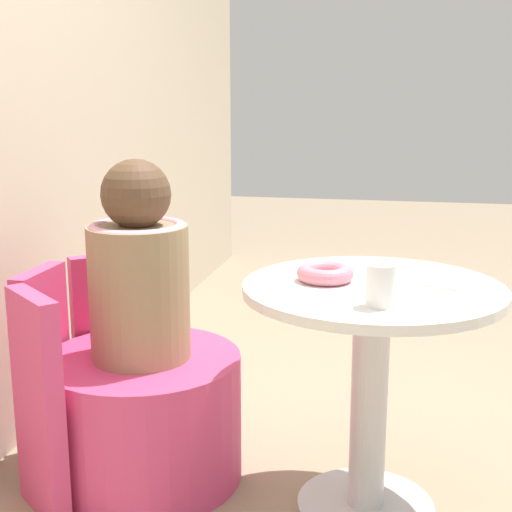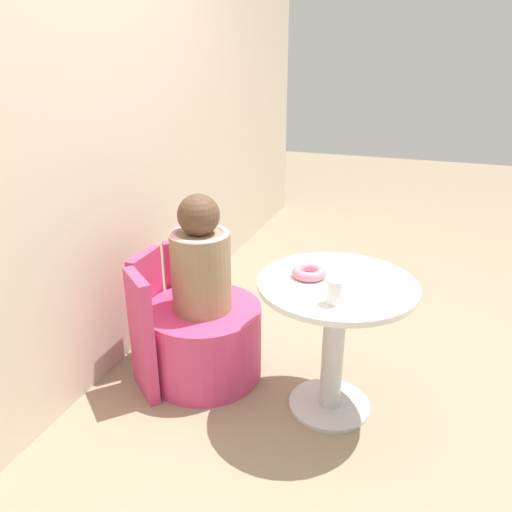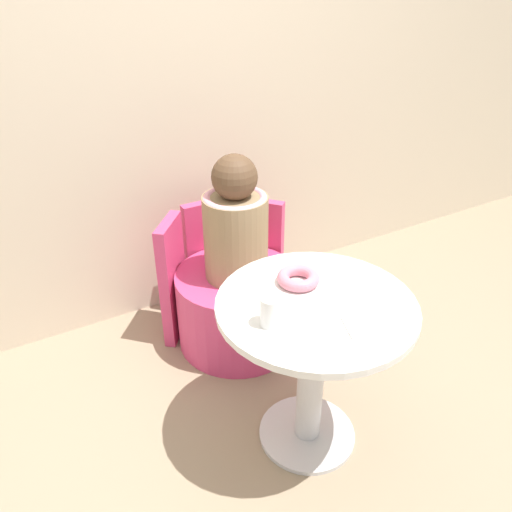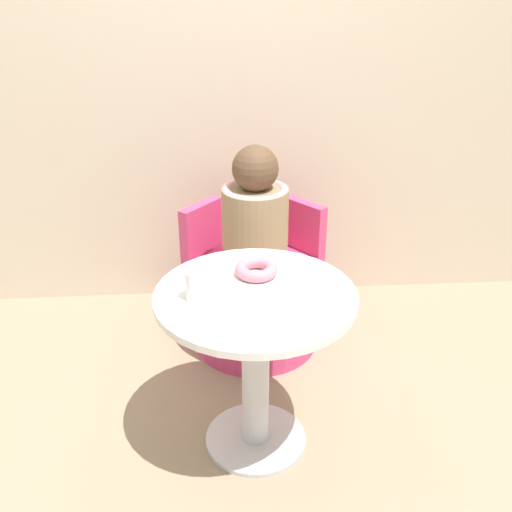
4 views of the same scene
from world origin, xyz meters
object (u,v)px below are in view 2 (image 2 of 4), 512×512
object	(u,v)px
round_table	(334,320)
donut	(309,272)
cup	(335,292)
tub_chair	(204,341)
child_figure	(201,259)

from	to	relation	value
round_table	donut	distance (m)	0.23
round_table	cup	xyz separation A→B (m)	(-0.19, -0.03, 0.22)
cup	tub_chair	bearing A→B (deg)	70.84
round_table	tub_chair	distance (m)	0.69
round_table	tub_chair	bearing A→B (deg)	86.13
child_figure	cup	xyz separation A→B (m)	(-0.23, -0.66, 0.06)
round_table	cup	distance (m)	0.29
round_table	donut	bearing A→B (deg)	84.52
tub_chair	child_figure	size ratio (longest dim) A/B	1.01
child_figure	cup	size ratio (longest dim) A/B	5.73
child_figure	donut	distance (m)	0.52
tub_chair	cup	bearing A→B (deg)	-109.16
donut	cup	xyz separation A→B (m)	(-0.20, -0.15, 0.03)
round_table	donut	size ratio (longest dim) A/B	4.52
tub_chair	donut	world-z (taller)	donut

